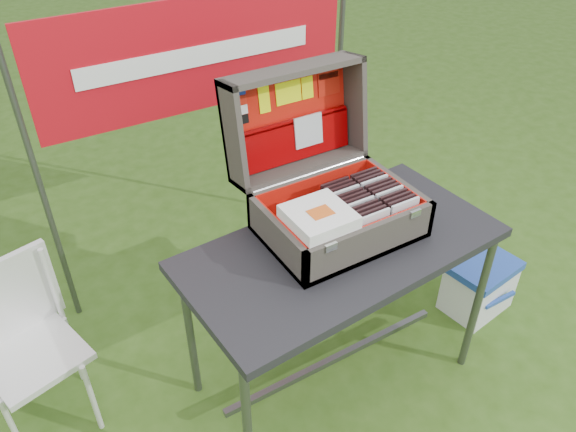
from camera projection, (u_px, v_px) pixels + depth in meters
ground at (316, 387)px, 2.71m from camera, size 80.00×80.00×0.00m
table at (337, 316)px, 2.52m from camera, size 1.36×0.75×0.82m
table_top at (342, 249)px, 2.29m from camera, size 1.36×0.75×0.04m
table_leg_fl at (247, 426)px, 2.09m from camera, size 0.04×0.04×0.78m
table_leg_fr at (476, 307)px, 2.60m from camera, size 0.04×0.04×0.78m
table_leg_bl at (190, 333)px, 2.47m from camera, size 0.04×0.04×0.78m
table_leg_br at (400, 244)px, 2.97m from camera, size 0.04×0.04×0.78m
table_brace at (334, 359)px, 2.69m from camera, size 1.17×0.03×0.03m
suitcase at (333, 165)px, 2.22m from camera, size 0.62×0.60×0.59m
suitcase_base_bottom at (338, 230)px, 2.34m from camera, size 0.62×0.44×0.02m
suitcase_base_wall_front at (371, 243)px, 2.15m from camera, size 0.62×0.02×0.17m
suitcase_base_wall_back at (311, 192)px, 2.44m from camera, size 0.62×0.02×0.17m
suitcase_base_wall_left at (277, 239)px, 2.17m from camera, size 0.02×0.44×0.17m
suitcase_base_wall_right at (396, 195)px, 2.42m from camera, size 0.02×0.44×0.17m
suitcase_liner_floor at (339, 227)px, 2.33m from camera, size 0.57×0.40×0.01m
suitcase_latch_left at (331, 247)px, 2.02m from camera, size 0.05×0.01×0.03m
suitcase_latch_right at (415, 214)px, 2.19m from camera, size 0.05×0.01×0.03m
suitcase_hinge at (310, 174)px, 2.40m from camera, size 0.56×0.02×0.02m
suitcase_lid_back at (288, 116)px, 2.42m from camera, size 0.62×0.09×0.44m
suitcase_lid_rim_far at (293, 70)px, 2.26m from camera, size 0.62×0.17×0.05m
suitcase_lid_rim_near at (300, 166)px, 2.46m from camera, size 0.62×0.17×0.05m
suitcase_lid_rim_left at (233, 137)px, 2.24m from camera, size 0.02×0.23×0.46m
suitcase_lid_rim_right at (354, 104)px, 2.49m from camera, size 0.02×0.23×0.46m
suitcase_lid_liner at (290, 117)px, 2.41m from camera, size 0.57×0.07×0.39m
suitcase_liner_wall_front at (369, 239)px, 2.16m from camera, size 0.57×0.01×0.14m
suitcase_liner_wall_back at (313, 191)px, 2.43m from camera, size 0.57×0.01×0.14m
suitcase_liner_wall_left at (280, 235)px, 2.17m from camera, size 0.01×0.40×0.14m
suitcase_liner_wall_right at (393, 193)px, 2.41m from camera, size 0.01×0.40×0.14m
suitcase_lid_pocket at (294, 141)px, 2.44m from camera, size 0.55×0.06×0.18m
suitcase_pocket_edge at (293, 121)px, 2.39m from camera, size 0.54×0.02×0.02m
suitcase_pocket_cd at (308, 131)px, 2.44m from camera, size 0.14×0.03×0.14m
lid_sticker_cc_a at (238, 91)px, 2.23m from camera, size 0.06×0.01×0.04m
lid_sticker_cc_b at (240, 101)px, 2.25m from camera, size 0.06×0.01×0.04m
lid_sticker_cc_c at (241, 110)px, 2.27m from camera, size 0.06×0.01×0.04m
lid_sticker_cc_d at (242, 120)px, 2.29m from camera, size 0.06×0.01×0.04m
lid_card_neon_tall at (264, 98)px, 2.30m from camera, size 0.05×0.02×0.12m
lid_card_neon_main at (288, 92)px, 2.35m from camera, size 0.12×0.02×0.09m
lid_card_neon_small at (307, 88)px, 2.39m from camera, size 0.06×0.02×0.09m
lid_sticker_band at (329, 82)px, 2.44m from camera, size 0.11×0.02×0.11m
lid_sticker_band_bar at (329, 76)px, 2.42m from camera, size 0.10×0.01×0.02m
cd_left_0 at (374, 230)px, 2.18m from camera, size 0.14×0.01×0.16m
cd_left_1 at (370, 226)px, 2.20m from camera, size 0.14×0.01×0.16m
cd_left_2 at (366, 223)px, 2.21m from camera, size 0.14×0.01×0.16m
cd_left_3 at (362, 220)px, 2.23m from camera, size 0.14×0.01×0.16m
cd_left_4 at (359, 217)px, 2.25m from camera, size 0.14×0.01×0.16m
cd_left_5 at (355, 214)px, 2.26m from camera, size 0.14×0.01×0.16m
cd_left_6 at (351, 211)px, 2.28m from camera, size 0.14×0.01×0.16m
cd_left_7 at (348, 208)px, 2.30m from camera, size 0.14×0.01×0.16m
cd_left_8 at (344, 205)px, 2.32m from camera, size 0.14×0.01×0.16m
cd_left_9 at (341, 202)px, 2.33m from camera, size 0.14×0.01×0.16m
cd_left_10 at (337, 199)px, 2.35m from camera, size 0.14×0.01×0.16m
cd_left_11 at (334, 197)px, 2.37m from camera, size 0.14×0.01×0.16m
cd_right_0 at (403, 218)px, 2.24m from camera, size 0.14×0.01×0.16m
cd_right_1 at (399, 215)px, 2.26m from camera, size 0.14×0.01×0.16m
cd_right_2 at (395, 212)px, 2.28m from camera, size 0.14×0.01×0.16m
cd_right_3 at (392, 209)px, 2.29m from camera, size 0.14×0.01×0.16m
cd_right_4 at (388, 206)px, 2.31m from camera, size 0.14×0.01×0.16m
cd_right_5 at (384, 203)px, 2.33m from camera, size 0.14×0.01×0.16m
cd_right_6 at (380, 200)px, 2.34m from camera, size 0.14×0.01×0.16m
cd_right_7 at (377, 197)px, 2.36m from camera, size 0.14×0.01×0.16m
cd_right_8 at (373, 195)px, 2.38m from camera, size 0.14×0.01×0.16m
cd_right_9 at (369, 192)px, 2.40m from camera, size 0.14×0.01×0.16m
cd_right_10 at (366, 189)px, 2.41m from camera, size 0.14×0.01×0.16m
cd_right_11 at (362, 187)px, 2.43m from camera, size 0.14×0.01×0.16m
songbook_0 at (319, 221)px, 2.12m from camera, size 0.23×0.23×0.00m
songbook_1 at (319, 220)px, 2.12m from camera, size 0.23×0.23×0.01m
songbook_2 at (319, 219)px, 2.12m from camera, size 0.23×0.23×0.00m
songbook_3 at (319, 218)px, 2.11m from camera, size 0.23×0.23×0.00m
songbook_4 at (319, 217)px, 2.11m from camera, size 0.23×0.23×0.00m
songbook_5 at (319, 216)px, 2.11m from camera, size 0.23×0.23×0.00m
songbook_6 at (319, 215)px, 2.11m from camera, size 0.23×0.23×0.00m
songbook_7 at (319, 214)px, 2.10m from camera, size 0.23×0.23×0.00m
songbook_8 at (319, 213)px, 2.10m from camera, size 0.23×0.23×0.00m
songbook_9 at (319, 212)px, 2.10m from camera, size 0.23×0.23×0.00m
songbook_graphic at (321, 212)px, 2.09m from camera, size 0.09×0.07×0.00m
cooler at (479, 285)px, 3.05m from camera, size 0.39×0.32×0.32m
cooler_body at (478, 288)px, 3.07m from camera, size 0.37×0.30×0.27m
cooler_lid at (484, 266)px, 2.97m from camera, size 0.39×0.32×0.04m
cooler_handle at (500, 300)px, 2.95m from camera, size 0.21×0.02×0.02m
chair at (35, 358)px, 2.34m from camera, size 0.46×0.49×0.81m
chair_seat at (34, 357)px, 2.33m from camera, size 0.45×0.45×0.03m
chair_backrest at (13, 296)px, 2.33m from camera, size 0.36×0.13×0.39m
chair_leg_fl at (15, 432)px, 2.28m from camera, size 0.02×0.02×0.41m
chair_leg_fr at (92, 398)px, 2.41m from camera, size 0.02×0.02×0.41m
chair_leg_bl at (3, 378)px, 2.50m from camera, size 0.02×0.02×0.41m
chair_leg_br at (74, 350)px, 2.63m from camera, size 0.02×0.02×0.41m
chair_upright_right at (52, 284)px, 2.40m from camera, size 0.02×0.02×0.39m
cardboard_box at (370, 256)px, 3.19m from camera, size 0.38×0.15×0.40m
banner_post_left at (39, 182)px, 2.61m from camera, size 0.03×0.03×1.70m
banner_post_right at (337, 102)px, 3.33m from camera, size 0.03×0.03×1.70m
banner at (199, 55)px, 2.70m from camera, size 1.60×0.02×0.55m
banner_text at (200, 56)px, 2.69m from camera, size 1.20×0.00×0.10m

